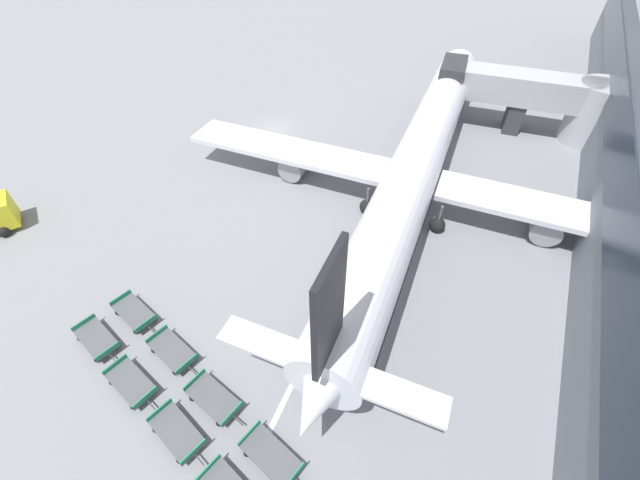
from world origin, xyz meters
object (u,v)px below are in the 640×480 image
Objects in this scene: baggage_dolly_row_mid_a_col_c at (214,398)px; baggage_dolly_row_mid_a_col_d at (271,456)px; baggage_dolly_row_mid_a_col_a at (134,313)px; baggage_dolly_row_near_col_b at (131,383)px; baggage_dolly_row_near_col_c at (177,432)px; baggage_dolly_row_near_col_a at (97,339)px; airplane at (417,164)px; baggage_dolly_row_mid_a_col_b at (173,351)px.

baggage_dolly_row_mid_a_col_c is 1.00× the size of baggage_dolly_row_mid_a_col_d.
baggage_dolly_row_mid_a_col_a is 12.70m from baggage_dolly_row_mid_a_col_d.
baggage_dolly_row_near_col_b is at bearing -177.03° from baggage_dolly_row_mid_a_col_d.
baggage_dolly_row_near_col_b is 1.00× the size of baggage_dolly_row_mid_a_col_c.
baggage_dolly_row_mid_a_col_a is (-7.49, 4.33, 0.00)m from baggage_dolly_row_near_col_c.
baggage_dolly_row_mid_a_col_d is (12.90, -0.59, 0.00)m from baggage_dolly_row_near_col_a.
airplane is 12.03× the size of baggage_dolly_row_mid_a_col_c.
airplane is 12.03× the size of baggage_dolly_row_mid_a_col_b.
baggage_dolly_row_mid_a_col_c is 4.40m from baggage_dolly_row_mid_a_col_d.
baggage_dolly_row_near_col_c is at bearing -13.08° from baggage_dolly_row_near_col_a.
baggage_dolly_row_mid_a_col_a is 1.00× the size of baggage_dolly_row_mid_a_col_c.
baggage_dolly_row_near_col_c is 5.01m from baggage_dolly_row_mid_a_col_d.
baggage_dolly_row_near_col_c is at bearing -99.80° from airplane.
baggage_dolly_row_near_col_b is at bearing -45.75° from baggage_dolly_row_mid_a_col_a.
airplane is at bearing 80.20° from baggage_dolly_row_near_col_c.
baggage_dolly_row_near_col_a and baggage_dolly_row_mid_a_col_a have the same top height.
baggage_dolly_row_near_col_c is 4.82m from baggage_dolly_row_mid_a_col_b.
baggage_dolly_row_mid_a_col_c is (8.60, 0.38, 0.00)m from baggage_dolly_row_near_col_a.
baggage_dolly_row_near_col_c is 1.00× the size of baggage_dolly_row_mid_a_col_a.
baggage_dolly_row_mid_a_col_b is (-3.42, 3.39, 0.00)m from baggage_dolly_row_near_col_c.
baggage_dolly_row_mid_a_col_d is (8.92, 0.46, 0.00)m from baggage_dolly_row_near_col_b.
baggage_dolly_row_mid_a_col_a is at bearing 166.14° from baggage_dolly_row_mid_a_col_d.
baggage_dolly_row_near_col_a is at bearing -118.31° from airplane.
baggage_dolly_row_near_col_c is at bearing -30.00° from baggage_dolly_row_mid_a_col_a.
baggage_dolly_row_near_col_c is 8.65m from baggage_dolly_row_mid_a_col_a.
baggage_dolly_row_near_col_a and baggage_dolly_row_mid_a_col_b have the same top height.
airplane is 12.04× the size of baggage_dolly_row_mid_a_col_a.
baggage_dolly_row_near_col_c and baggage_dolly_row_mid_a_col_c have the same top height.
baggage_dolly_row_near_col_a is at bearing 165.20° from baggage_dolly_row_near_col_b.
baggage_dolly_row_mid_a_col_b is at bearing 163.93° from baggage_dolly_row_mid_a_col_c.
baggage_dolly_row_near_col_a is 1.00× the size of baggage_dolly_row_mid_a_col_c.
airplane is 25.30m from baggage_dolly_row_near_col_c.
baggage_dolly_row_near_col_a is 4.88m from baggage_dolly_row_mid_a_col_b.
baggage_dolly_row_near_col_c is (-4.28, -24.77, -2.79)m from airplane.
airplane is 12.03× the size of baggage_dolly_row_near_col_b.
baggage_dolly_row_mid_a_col_d is at bearing -12.64° from baggage_dolly_row_mid_a_col_c.
baggage_dolly_row_near_col_a is (-12.34, -22.90, -2.79)m from airplane.
baggage_dolly_row_near_col_a is 2.52m from baggage_dolly_row_mid_a_col_a.
airplane is 23.76m from baggage_dolly_row_mid_a_col_a.
baggage_dolly_row_mid_a_col_c is at bearing -99.41° from airplane.
baggage_dolly_row_mid_a_col_a is (0.56, 2.46, 0.00)m from baggage_dolly_row_near_col_a.
baggage_dolly_row_near_col_b is (-8.36, -23.95, -2.79)m from airplane.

